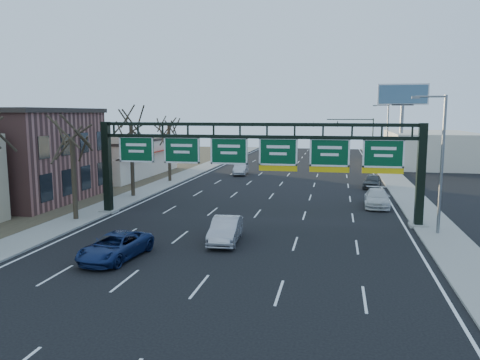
% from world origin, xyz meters
% --- Properties ---
extents(ground, '(160.00, 160.00, 0.00)m').
position_xyz_m(ground, '(0.00, 0.00, 0.00)').
color(ground, black).
rests_on(ground, ground).
extents(sidewalk_left, '(3.00, 120.00, 0.12)m').
position_xyz_m(sidewalk_left, '(-12.80, 20.00, 0.06)').
color(sidewalk_left, gray).
rests_on(sidewalk_left, ground).
extents(sidewalk_right, '(3.00, 120.00, 0.12)m').
position_xyz_m(sidewalk_right, '(12.80, 20.00, 0.06)').
color(sidewalk_right, gray).
rests_on(sidewalk_right, ground).
extents(dirt_strip_left, '(21.00, 120.00, 0.06)m').
position_xyz_m(dirt_strip_left, '(-25.00, 20.00, 0.03)').
color(dirt_strip_left, '#473D2B').
rests_on(dirt_strip_left, ground).
extents(lane_markings, '(21.60, 120.00, 0.01)m').
position_xyz_m(lane_markings, '(0.00, 20.00, 0.01)').
color(lane_markings, white).
rests_on(lane_markings, ground).
extents(sign_gantry, '(24.60, 1.20, 7.20)m').
position_xyz_m(sign_gantry, '(0.16, 8.00, 4.63)').
color(sign_gantry, black).
rests_on(sign_gantry, ground).
extents(brick_block, '(10.40, 12.40, 8.30)m').
position_xyz_m(brick_block, '(-21.50, 11.00, 4.16)').
color(brick_block, brown).
rests_on(brick_block, ground).
extents(cream_strip, '(10.90, 18.40, 4.70)m').
position_xyz_m(cream_strip, '(-21.48, 29.00, 2.36)').
color(cream_strip, beige).
rests_on(cream_strip, ground).
extents(building_right_distant, '(12.00, 20.00, 5.00)m').
position_xyz_m(building_right_distant, '(20.00, 50.00, 2.50)').
color(building_right_distant, beige).
rests_on(building_right_distant, ground).
extents(tree_gantry, '(3.60, 3.60, 8.48)m').
position_xyz_m(tree_gantry, '(-12.80, 5.00, 7.11)').
color(tree_gantry, '#33281C').
rests_on(tree_gantry, sidewalk_left).
extents(tree_mid, '(3.60, 3.60, 9.24)m').
position_xyz_m(tree_mid, '(-12.80, 15.00, 7.85)').
color(tree_mid, '#33281C').
rests_on(tree_mid, sidewalk_left).
extents(tree_far, '(3.60, 3.60, 8.86)m').
position_xyz_m(tree_far, '(-12.80, 25.00, 7.48)').
color(tree_far, '#33281C').
rests_on(tree_far, sidewalk_left).
extents(streetlight_near, '(2.15, 0.22, 9.00)m').
position_xyz_m(streetlight_near, '(12.47, 6.00, 5.08)').
color(streetlight_near, slate).
rests_on(streetlight_near, sidewalk_right).
extents(streetlight_far, '(2.15, 0.22, 9.00)m').
position_xyz_m(streetlight_far, '(12.47, 40.00, 5.08)').
color(streetlight_far, slate).
rests_on(streetlight_far, sidewalk_right).
extents(billboard_right, '(7.00, 0.50, 12.00)m').
position_xyz_m(billboard_right, '(15.00, 44.98, 9.06)').
color(billboard_right, slate).
rests_on(billboard_right, ground).
extents(traffic_signal_mast, '(10.16, 0.54, 7.00)m').
position_xyz_m(traffic_signal_mast, '(5.69, 55.00, 5.50)').
color(traffic_signal_mast, black).
rests_on(traffic_signal_mast, ground).
extents(car_blue_suv, '(2.89, 5.24, 1.39)m').
position_xyz_m(car_blue_suv, '(-5.64, -2.97, 0.69)').
color(car_blue_suv, navy).
rests_on(car_blue_suv, ground).
extents(car_silver_sedan, '(1.94, 4.72, 1.52)m').
position_xyz_m(car_silver_sedan, '(-0.56, 1.51, 0.76)').
color(car_silver_sedan, '#9E9EA2').
rests_on(car_silver_sedan, ground).
extents(car_white_wagon, '(2.28, 5.11, 1.46)m').
position_xyz_m(car_white_wagon, '(9.45, 14.83, 0.73)').
color(car_white_wagon, silver).
rests_on(car_white_wagon, ground).
extents(car_grey_far, '(2.38, 4.50, 1.46)m').
position_xyz_m(car_grey_far, '(9.79, 25.13, 0.73)').
color(car_grey_far, '#3A3D3F').
rests_on(car_grey_far, ground).
extents(car_silver_distant, '(1.92, 4.64, 1.50)m').
position_xyz_m(car_silver_distant, '(-6.04, 32.86, 0.75)').
color(car_silver_distant, '#ADAEB2').
rests_on(car_silver_distant, ground).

